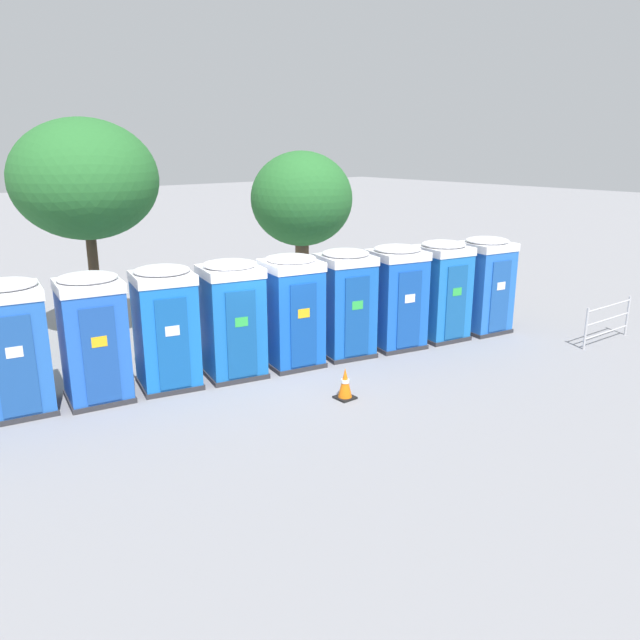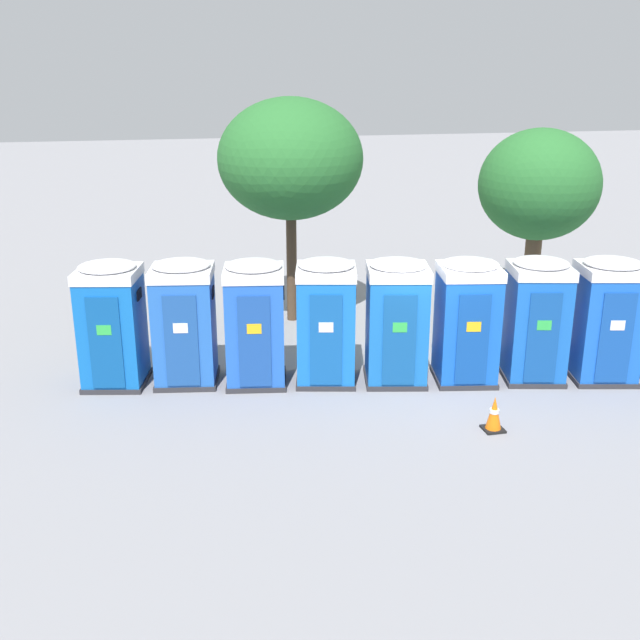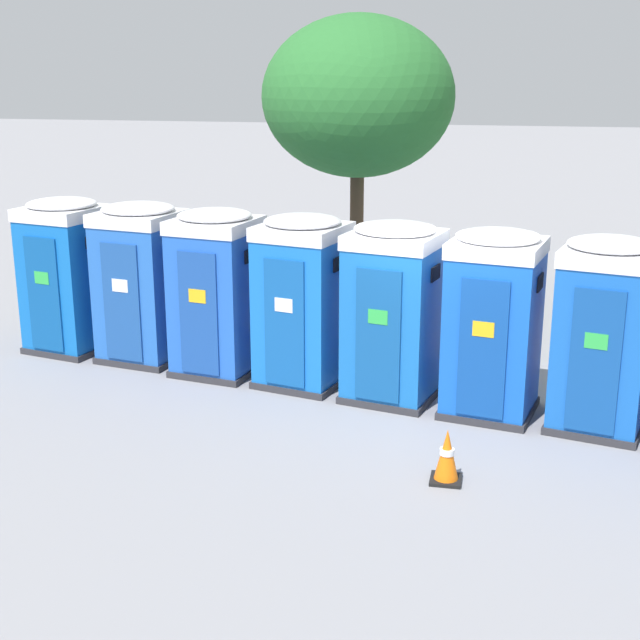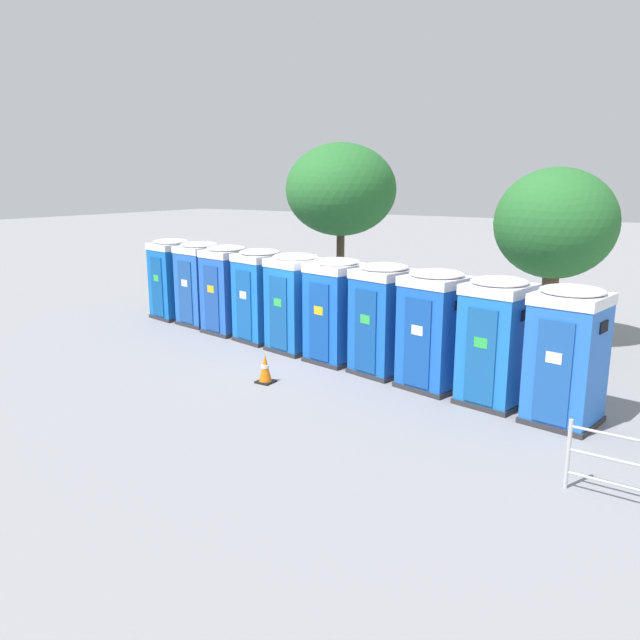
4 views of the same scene
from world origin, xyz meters
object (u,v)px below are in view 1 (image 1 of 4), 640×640
Objects in this scene: portapotty_3 at (166,327)px; portapotty_5 at (292,310)px; portapotty_4 at (232,318)px; street_tree_0 at (85,180)px; portapotty_7 at (396,296)px; traffic_cone at (345,384)px; event_barrier at (608,320)px; portapotty_1 at (12,347)px; street_tree_1 at (302,200)px; portapotty_2 at (93,337)px; portapotty_9 at (484,284)px; portapotty_6 at (345,302)px; portapotty_8 at (441,290)px.

portapotty_3 and portapotty_5 have the same top height.
street_tree_0 reaches higher than portapotty_4.
traffic_cone is (-3.19, -1.70, -0.97)m from portapotty_7.
event_barrier is (9.93, -4.39, -0.72)m from portapotty_3.
event_barrier is (12.70, -4.99, -0.72)m from portapotty_1.
portapotty_1 is at bearing -160.23° from street_tree_1.
portapotty_2 is 9.92m from portapotty_9.
portapotty_1 is 1.00× the size of portapotty_5.
event_barrier is (8.55, -4.07, -0.72)m from portapotty_4.
portapotty_6 is (6.93, -1.45, 0.00)m from portapotty_1.
street_tree_0 is 13.42m from event_barrier.
portapotty_5 is (5.54, -1.21, 0.00)m from portapotty_1.
portapotty_3 is 1.00× the size of portapotty_6.
portapotty_2 is at bearing -155.06° from street_tree_1.
portapotty_7 is 0.54× the size of street_tree_1.
portapotty_3 is 1.00× the size of portapotty_4.
traffic_cone is (0.97, -2.55, -0.97)m from portapotty_4.
portapotty_2 and portapotty_7 have the same top height.
portapotty_2 reaches higher than event_barrier.
portapotty_1 is 1.00× the size of portapotty_6.
event_barrier is (1.61, -2.64, -0.72)m from portapotty_9.
portapotty_5 is 2.83m from portapotty_7.
portapotty_9 is at bearing -74.22° from street_tree_1.
street_tree_0 is (-5.44, 5.25, 2.75)m from portapotty_7.
portapotty_1 is 2.83m from portapotty_3.
portapotty_4 is 5.34m from street_tree_0.
portapotty_1 is at bearing 167.43° from portapotty_4.
portapotty_2 is 2.83m from portapotty_4.
portapotty_1 is 5.28m from street_tree_0.
portapotty_3 is 1.00× the size of portapotty_5.
traffic_cone is at bearing -122.26° from street_tree_1.
portapotty_9 is (5.55, -1.14, -0.00)m from portapotty_5.
portapotty_5 is (1.39, -0.29, 0.00)m from portapotty_4.
portapotty_8 is at bearing -11.31° from portapotty_5.
traffic_cone is (-5.96, -1.12, -0.97)m from portapotty_9.
portapotty_2 is 4.95m from street_tree_0.
portapotty_7 is at bearing 28.01° from traffic_cone.
portapotty_3 is 1.00× the size of portapotty_7.
portapotty_3 is 8.50m from portapotty_9.
street_tree_1 reaches higher than portapotty_2.
portapotty_9 is 6.28m from street_tree_1.
portapotty_3 is 10.88m from event_barrier.
traffic_cone is at bearing -72.04° from street_tree_0.
street_tree_0 is at bearing 119.67° from portapotty_5.
portapotty_4 is 0.46× the size of street_tree_0.
portapotty_4 is 7.08m from portapotty_9.
portapotty_5 is at bearing 170.39° from portapotty_6.
traffic_cone is at bearing -162.67° from portapotty_8.
portapotty_2 is at bearing 168.53° from portapotty_4.
portapotty_4 is at bearing -13.28° from portapotty_3.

